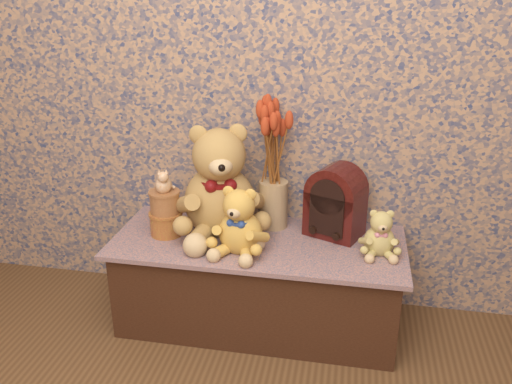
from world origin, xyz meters
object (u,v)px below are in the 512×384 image
teddy_small (380,230)px  cathedral_radio (336,201)px  teddy_large (219,175)px  ceramic_vase (273,204)px  teddy_medium (240,217)px  cat_figurine (163,180)px  biscuit_tin_lower (166,223)px

teddy_small → cathedral_radio: (-0.19, 0.14, 0.05)m
teddy_large → ceramic_vase: bearing=2.7°
teddy_medium → teddy_small: 0.56m
teddy_medium → cathedral_radio: 0.43m
teddy_medium → cat_figurine: size_ratio=2.68×
teddy_small → cathedral_radio: cathedral_radio is taller
teddy_large → ceramic_vase: (0.22, 0.09, -0.15)m
cat_figurine → cathedral_radio: bearing=-10.4°
teddy_large → teddy_medium: 0.24m
teddy_small → ceramic_vase: 0.49m
teddy_large → cathedral_radio: bearing=-12.6°
teddy_medium → biscuit_tin_lower: teddy_medium is taller
teddy_medium → biscuit_tin_lower: 0.37m
teddy_medium → teddy_small: size_ratio=1.45×
ceramic_vase → biscuit_tin_lower: 0.48m
teddy_large → teddy_medium: (0.13, -0.17, -0.11)m
teddy_large → teddy_small: 0.71m
ceramic_vase → cat_figurine: 0.50m
teddy_medium → cathedral_radio: bearing=39.5°
teddy_medium → cathedral_radio: (0.37, 0.22, 0.01)m
teddy_large → teddy_small: bearing=-26.0°
teddy_small → ceramic_vase: size_ratio=0.97×
teddy_large → cathedral_radio: 0.51m
biscuit_tin_lower → teddy_small: bearing=-0.2°
teddy_large → cathedral_radio: size_ratio=1.65×
cathedral_radio → biscuit_tin_lower: (-0.72, -0.14, -0.11)m
biscuit_tin_lower → cat_figurine: bearing=0.0°
teddy_small → ceramic_vase: ceramic_vase is taller
cathedral_radio → biscuit_tin_lower: 0.74m
teddy_large → teddy_medium: bearing=-71.2°
cathedral_radio → cat_figurine: 0.74m
ceramic_vase → cat_figurine: cat_figurine is taller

